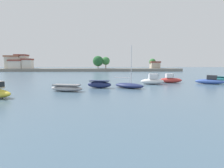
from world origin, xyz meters
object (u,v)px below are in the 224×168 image
object	(u,v)px
moored_boat_5	(129,85)
moored_boat_7	(170,80)
moored_boat_3	(67,88)
moored_boat_8	(210,81)
moored_boat_6	(153,81)
moored_boat_4	(99,84)
moored_boat_9	(218,79)
mooring_buoy_0	(61,87)

from	to	relation	value
moored_boat_5	moored_boat_7	world-z (taller)	moored_boat_5
moored_boat_3	moored_boat_8	bearing A→B (deg)	32.99
moored_boat_6	moored_boat_7	distance (m)	4.56
moored_boat_4	moored_boat_6	bearing A→B (deg)	38.26
moored_boat_8	moored_boat_9	world-z (taller)	moored_boat_8
moored_boat_3	moored_boat_8	world-z (taller)	moored_boat_8
moored_boat_8	mooring_buoy_0	bearing A→B (deg)	-141.75
moored_boat_4	moored_boat_8	distance (m)	19.48
moored_boat_6	mooring_buoy_0	xyz separation A→B (m)	(-14.54, -3.74, -0.47)
moored_boat_6	moored_boat_7	xyz separation A→B (m)	(3.93, 2.31, -0.06)
moored_boat_7	moored_boat_9	bearing A→B (deg)	17.53
moored_boat_3	mooring_buoy_0	size ratio (longest dim) A/B	12.70
mooring_buoy_0	moored_boat_4	bearing A→B (deg)	-4.54
moored_boat_3	moored_boat_9	xyz separation A→B (m)	(27.49, 11.73, 0.07)
moored_boat_3	moored_boat_7	distance (m)	19.36
moored_boat_6	moored_boat_5	bearing A→B (deg)	-129.73
moored_boat_6	moored_boat_7	world-z (taller)	moored_boat_6
moored_boat_4	moored_boat_7	world-z (taller)	moored_boat_7
moored_boat_7	moored_boat_8	world-z (taller)	moored_boat_7
moored_boat_5	moored_boat_3	bearing A→B (deg)	-127.31
moored_boat_4	moored_boat_6	xyz separation A→B (m)	(8.91, 4.19, 0.13)
moored_boat_4	moored_boat_5	xyz separation A→B (m)	(4.28, -0.33, -0.13)
moored_boat_8	mooring_buoy_0	xyz separation A→B (m)	(-24.63, -3.84, -0.36)
moored_boat_4	moored_boat_6	distance (m)	9.85
moored_boat_4	mooring_buoy_0	bearing A→B (deg)	-171.48
moored_boat_5	moored_boat_9	world-z (taller)	moored_boat_5
moored_boat_5	mooring_buoy_0	distance (m)	9.93
moored_boat_6	moored_boat_4	bearing A→B (deg)	-148.82
moored_boat_8	moored_boat_5	bearing A→B (deg)	-133.22
moored_boat_6	moored_boat_8	bearing A→B (deg)	6.50
moored_boat_5	moored_boat_7	distance (m)	10.95
moored_boat_4	mooring_buoy_0	distance (m)	5.65
moored_boat_9	moored_boat_8	bearing A→B (deg)	-104.55
moored_boat_5	moored_boat_7	size ratio (longest dim) A/B	1.41
moored_boat_3	moored_boat_4	bearing A→B (deg)	52.02
moored_boat_5	moored_boat_9	bearing A→B (deg)	60.23
moored_boat_6	moored_boat_7	bearing A→B (deg)	36.44
moored_boat_5	moored_boat_8	distance (m)	15.44
moored_boat_4	moored_boat_9	bearing A→B (deg)	33.50
moored_boat_8	moored_boat_9	bearing A→B (deg)	74.47
moored_boat_4	mooring_buoy_0	world-z (taller)	moored_boat_4
moored_boat_8	moored_boat_4	bearing A→B (deg)	-137.90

